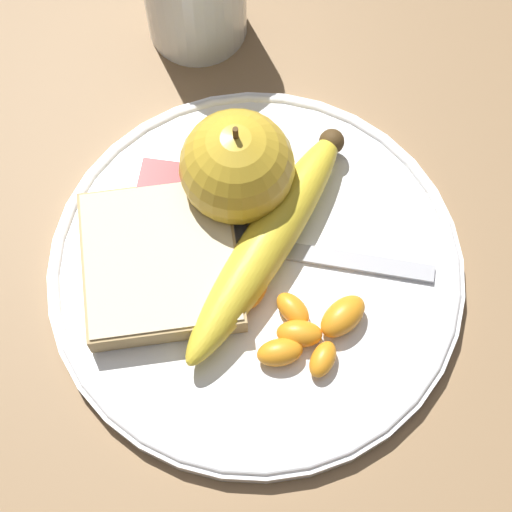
# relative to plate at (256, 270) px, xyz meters

# --- Properties ---
(ground_plane) EXTENTS (3.00, 3.00, 0.00)m
(ground_plane) POSITION_rel_plate_xyz_m (0.00, 0.00, -0.01)
(ground_plane) COLOR olive
(plate) EXTENTS (0.28, 0.28, 0.01)m
(plate) POSITION_rel_plate_xyz_m (0.00, 0.00, 0.00)
(plate) COLOR white
(plate) RESTS_ON ground_plane
(apple) EXTENTS (0.08, 0.08, 0.09)m
(apple) POSITION_rel_plate_xyz_m (0.05, 0.02, 0.04)
(apple) COLOR gold
(apple) RESTS_ON plate
(banana) EXTENTS (0.19, 0.10, 0.03)m
(banana) POSITION_rel_plate_xyz_m (0.01, -0.01, 0.02)
(banana) COLOR yellow
(banana) RESTS_ON plate
(bread_slice) EXTENTS (0.13, 0.13, 0.02)m
(bread_slice) POSITION_rel_plate_xyz_m (-0.01, 0.06, 0.02)
(bread_slice) COLOR tan
(bread_slice) RESTS_ON plate
(fork) EXTENTS (0.03, 0.18, 0.00)m
(fork) POSITION_rel_plate_xyz_m (0.01, -0.01, 0.01)
(fork) COLOR #B2B2B7
(fork) RESTS_ON plate
(jam_packet) EXTENTS (0.04, 0.03, 0.02)m
(jam_packet) POSITION_rel_plate_xyz_m (0.04, 0.07, 0.01)
(jam_packet) COLOR white
(jam_packet) RESTS_ON plate
(orange_segment_0) EXTENTS (0.03, 0.03, 0.02)m
(orange_segment_0) POSITION_rel_plate_xyz_m (-0.06, -0.02, 0.01)
(orange_segment_0) COLOR orange
(orange_segment_0) RESTS_ON plate
(orange_segment_1) EXTENTS (0.04, 0.04, 0.02)m
(orange_segment_1) POSITION_rel_plate_xyz_m (-0.03, -0.06, 0.01)
(orange_segment_1) COLOR orange
(orange_segment_1) RESTS_ON plate
(orange_segment_2) EXTENTS (0.02, 0.03, 0.02)m
(orange_segment_2) POSITION_rel_plate_xyz_m (-0.04, -0.03, 0.01)
(orange_segment_2) COLOR orange
(orange_segment_2) RESTS_ON plate
(orange_segment_3) EXTENTS (0.03, 0.03, 0.01)m
(orange_segment_3) POSITION_rel_plate_xyz_m (-0.03, -0.03, 0.01)
(orange_segment_3) COLOR orange
(orange_segment_3) RESTS_ON plate
(orange_segment_4) EXTENTS (0.03, 0.02, 0.01)m
(orange_segment_4) POSITION_rel_plate_xyz_m (-0.06, -0.05, 0.01)
(orange_segment_4) COLOR orange
(orange_segment_4) RESTS_ON plate
(orange_segment_5) EXTENTS (0.04, 0.03, 0.02)m
(orange_segment_5) POSITION_rel_plate_xyz_m (-0.02, 0.00, 0.01)
(orange_segment_5) COLOR orange
(orange_segment_5) RESTS_ON plate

